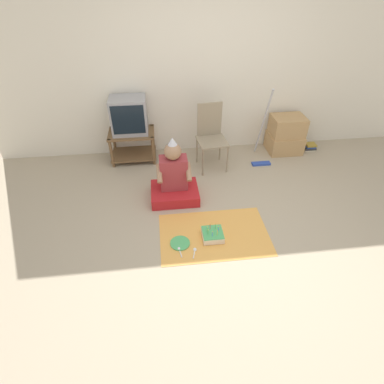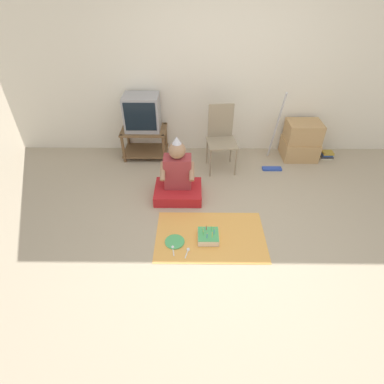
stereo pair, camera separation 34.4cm
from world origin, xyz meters
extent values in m
plane|color=tan|center=(0.00, 0.00, 0.00)|extent=(16.00, 16.00, 0.00)
cube|color=silver|center=(0.00, 2.06, 1.27)|extent=(6.40, 0.06, 2.55)
cube|color=brown|center=(-1.15, 1.80, 0.44)|extent=(0.67, 0.46, 0.03)
cube|color=brown|center=(-1.15, 1.80, 0.08)|extent=(0.67, 0.46, 0.02)
cylinder|color=brown|center=(-1.45, 1.60, 0.23)|extent=(0.04, 0.04, 0.46)
cylinder|color=brown|center=(-0.84, 1.60, 0.23)|extent=(0.04, 0.04, 0.46)
cylinder|color=brown|center=(-1.45, 1.99, 0.23)|extent=(0.04, 0.04, 0.46)
cylinder|color=brown|center=(-0.84, 1.99, 0.23)|extent=(0.04, 0.04, 0.46)
cube|color=#99999E|center=(-1.15, 1.81, 0.71)|extent=(0.50, 0.38, 0.51)
cube|color=black|center=(-1.15, 1.62, 0.72)|extent=(0.44, 0.01, 0.41)
cube|color=gray|center=(0.00, 1.42, 0.43)|extent=(0.44, 0.44, 0.02)
cube|color=gray|center=(-0.02, 1.60, 0.68)|extent=(0.35, 0.06, 0.49)
cylinder|color=gray|center=(-0.16, 1.22, 0.22)|extent=(0.02, 0.02, 0.43)
cylinder|color=gray|center=(0.20, 1.26, 0.22)|extent=(0.02, 0.02, 0.43)
cylinder|color=gray|center=(-0.20, 1.58, 0.22)|extent=(0.02, 0.02, 0.43)
cylinder|color=gray|center=(0.16, 1.61, 0.22)|extent=(0.02, 0.02, 0.43)
cube|color=tan|center=(1.25, 1.78, 0.14)|extent=(0.52, 0.44, 0.28)
cube|color=tan|center=(1.25, 1.78, 0.43)|extent=(0.50, 0.38, 0.30)
cube|color=#2D4CB2|center=(0.77, 1.40, 0.01)|extent=(0.28, 0.09, 0.03)
cylinder|color=#B7B7BC|center=(0.77, 1.58, 0.59)|extent=(0.03, 0.38, 1.12)
cube|color=beige|center=(1.67, 1.74, 0.01)|extent=(0.18, 0.14, 0.03)
cube|color=#333338|center=(1.68, 1.74, 0.04)|extent=(0.19, 0.15, 0.03)
cube|color=#284793|center=(1.69, 1.74, 0.07)|extent=(0.15, 0.12, 0.03)
cube|color=#A88933|center=(1.69, 1.74, 0.10)|extent=(0.16, 0.13, 0.03)
cube|color=red|center=(-0.59, 0.75, 0.07)|extent=(0.60, 0.48, 0.14)
cube|color=#993338|center=(-0.59, 0.80, 0.36)|extent=(0.34, 0.21, 0.43)
sphere|color=#9E7556|center=(-0.59, 0.80, 0.66)|extent=(0.21, 0.21, 0.21)
cone|color=silver|center=(-0.59, 0.80, 0.80)|extent=(0.12, 0.12, 0.09)
cylinder|color=#9E7556|center=(-0.77, 0.70, 0.42)|extent=(0.06, 0.23, 0.19)
cylinder|color=#9E7556|center=(-0.42, 0.70, 0.42)|extent=(0.06, 0.23, 0.19)
cube|color=#EFA84C|center=(-0.20, 0.03, 0.00)|extent=(1.23, 0.79, 0.01)
cube|color=#F4E0C6|center=(-0.23, -0.02, 0.04)|extent=(0.23, 0.23, 0.07)
cube|color=#4CB266|center=(-0.23, -0.02, 0.08)|extent=(0.23, 0.23, 0.01)
cylinder|color=#4C7FE5|center=(-0.16, -0.01, 0.11)|extent=(0.01, 0.01, 0.07)
sphere|color=#FFCC4C|center=(-0.16, -0.01, 0.16)|extent=(0.01, 0.01, 0.01)
cylinder|color=#66C666|center=(-0.19, 0.03, 0.11)|extent=(0.01, 0.01, 0.07)
sphere|color=#FFCC4C|center=(-0.19, 0.03, 0.16)|extent=(0.01, 0.01, 0.01)
cylinder|color=#EA4C4C|center=(-0.25, 0.04, 0.11)|extent=(0.01, 0.01, 0.07)
sphere|color=#FFCC4C|center=(-0.25, 0.04, 0.16)|extent=(0.01, 0.01, 0.01)
cylinder|color=#66C666|center=(-0.29, 0.00, 0.11)|extent=(0.01, 0.01, 0.07)
sphere|color=#FFCC4C|center=(-0.29, 0.00, 0.16)|extent=(0.01, 0.01, 0.01)
cylinder|color=#66C666|center=(-0.28, -0.04, 0.11)|extent=(0.01, 0.01, 0.07)
sphere|color=#FFCC4C|center=(-0.28, -0.04, 0.16)|extent=(0.01, 0.01, 0.01)
cylinder|color=#4C7FE5|center=(-0.24, -0.08, 0.11)|extent=(0.01, 0.01, 0.07)
sphere|color=#FFCC4C|center=(-0.24, -0.08, 0.16)|extent=(0.01, 0.01, 0.01)
cylinder|color=yellow|center=(-0.19, -0.07, 0.11)|extent=(0.01, 0.01, 0.07)
sphere|color=#FFCC4C|center=(-0.19, -0.07, 0.16)|extent=(0.01, 0.01, 0.01)
cylinder|color=#4CB266|center=(-0.60, -0.07, 0.01)|extent=(0.22, 0.22, 0.01)
ellipsoid|color=white|center=(-0.61, -0.14, 0.01)|extent=(0.04, 0.05, 0.01)
cube|color=white|center=(-0.60, -0.21, 0.01)|extent=(0.03, 0.10, 0.01)
ellipsoid|color=white|center=(-0.45, -0.18, 0.01)|extent=(0.04, 0.05, 0.01)
cube|color=white|center=(-0.46, -0.24, 0.01)|extent=(0.04, 0.10, 0.01)
camera|label=1|loc=(-0.73, -2.31, 2.46)|focal=28.00mm
camera|label=2|loc=(-0.39, -2.33, 2.46)|focal=28.00mm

